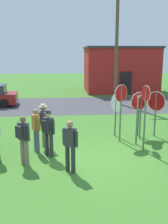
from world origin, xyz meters
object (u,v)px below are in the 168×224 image
at_px(person_on_left, 70,144).
at_px(person_in_blue, 23,137).
at_px(stop_sign_tallest, 121,103).
at_px(stop_sign_low_front, 116,108).
at_px(stop_sign_nearest, 156,106).
at_px(person_near_signs, 48,130).
at_px(stop_sign_leaning_left, 141,110).
at_px(utility_pole, 117,45).
at_px(stop_sign_far_back, 145,109).
at_px(person_in_dark_shirt, 43,122).
at_px(person_with_sunhat, 36,128).
at_px(stop_sign_leaning_right, 137,112).
at_px(stop_sign_rear_left, 139,106).

xyz_separation_m(person_on_left, person_in_blue, (-1.54, 0.70, 0.03)).
relative_size(stop_sign_tallest, person_on_left, 1.46).
distance_m(stop_sign_tallest, person_on_left, 3.58).
distance_m(stop_sign_low_front, person_in_blue, 4.64).
bearing_deg(stop_sign_nearest, person_near_signs, -157.36).
bearing_deg(stop_sign_leaning_left, person_in_blue, -153.96).
bearing_deg(stop_sign_tallest, stop_sign_leaning_left, 15.59).
bearing_deg(utility_pole, stop_sign_nearest, -88.91).
xyz_separation_m(stop_sign_nearest, stop_sign_far_back, (-1.06, -1.72, 0.27)).
distance_m(person_near_signs, person_in_dark_shirt, 1.17).
bearing_deg(utility_pole, person_near_signs, -114.26).
distance_m(stop_sign_leaning_left, person_near_signs, 4.26).
distance_m(stop_sign_nearest, person_with_sunhat, 5.38).
relative_size(stop_sign_leaning_left, person_in_blue, 1.16).
xyz_separation_m(stop_sign_leaning_right, person_on_left, (-2.79, -2.29, -0.44)).
height_order(stop_sign_low_front, stop_sign_tallest, stop_sign_tallest).
height_order(stop_sign_rear_left, stop_sign_leaning_right, stop_sign_leaning_right).
bearing_deg(stop_sign_far_back, person_with_sunhat, 176.21).
relative_size(person_with_sunhat, person_in_blue, 1.00).
distance_m(utility_pole, stop_sign_rear_left, 8.43).
relative_size(stop_sign_nearest, person_in_blue, 1.22).
height_order(stop_sign_nearest, stop_sign_tallest, stop_sign_tallest).
bearing_deg(stop_sign_low_front, person_with_sunhat, -154.04).
xyz_separation_m(stop_sign_leaning_right, stop_sign_far_back, (0.07, -0.74, 0.29)).
relative_size(stop_sign_rear_left, stop_sign_tallest, 0.82).
relative_size(stop_sign_nearest, stop_sign_tallest, 0.84).
xyz_separation_m(utility_pole, stop_sign_leaning_right, (-0.98, -9.07, -2.91)).
height_order(stop_sign_leaning_right, stop_sign_leaning_left, stop_sign_leaning_right).
distance_m(stop_sign_rear_left, stop_sign_leaning_right, 1.25).
height_order(stop_sign_rear_left, stop_sign_low_front, stop_sign_rear_left).
bearing_deg(person_on_left, stop_sign_leaning_right, 39.32).
relative_size(stop_sign_nearest, stop_sign_low_front, 1.07).
height_order(stop_sign_leaning_right, stop_sign_low_front, stop_sign_leaning_right).
bearing_deg(person_on_left, person_with_sunhat, 124.01).
xyz_separation_m(stop_sign_tallest, person_in_blue, (-3.75, -2.03, -0.70)).
distance_m(stop_sign_tallest, person_near_signs, 3.33).
bearing_deg(person_near_signs, person_on_left, -60.71).
relative_size(stop_sign_nearest, person_in_dark_shirt, 1.19).
bearing_deg(stop_sign_tallest, stop_sign_leaning_right, -37.02).
relative_size(utility_pole, person_with_sunhat, 4.88).
bearing_deg(stop_sign_leaning_right, stop_sign_nearest, 41.11).
bearing_deg(stop_sign_nearest, stop_sign_low_front, 173.55).
bearing_deg(stop_sign_low_front, stop_sign_nearest, -6.45).
relative_size(utility_pole, person_in_dark_shirt, 4.74).
relative_size(stop_sign_rear_left, person_with_sunhat, 1.20).
relative_size(person_near_signs, person_in_dark_shirt, 1.00).
height_order(person_with_sunhat, person_in_dark_shirt, person_in_dark_shirt).
xyz_separation_m(stop_sign_far_back, person_on_left, (-2.87, -1.55, -0.73)).
height_order(stop_sign_far_back, stop_sign_tallest, stop_sign_far_back).
height_order(stop_sign_leaning_left, person_with_sunhat, stop_sign_leaning_left).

